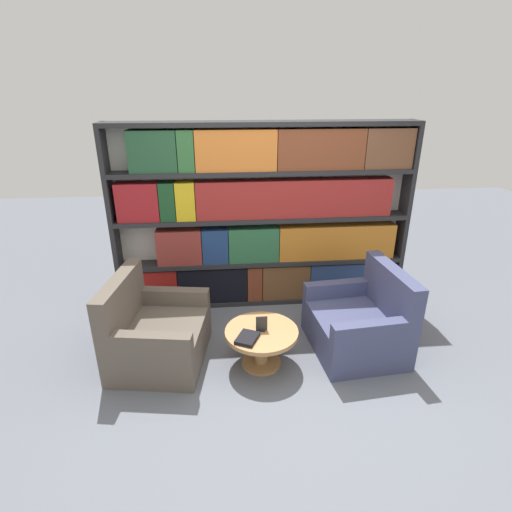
{
  "coord_description": "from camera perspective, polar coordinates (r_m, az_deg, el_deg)",
  "views": [
    {
      "loc": [
        -0.49,
        -2.9,
        2.47
      ],
      "look_at": [
        -0.15,
        0.79,
        0.9
      ],
      "focal_mm": 28.0,
      "sensor_mm": 36.0,
      "label": 1
    }
  ],
  "objects": [
    {
      "name": "armchair_left",
      "position": [
        4.03,
        -14.26,
        -10.74
      ],
      "size": [
        0.96,
        1.05,
        0.86
      ],
      "rotation": [
        0.0,
        0.0,
        1.42
      ],
      "color": "brown",
      "rests_on": "ground_plane"
    },
    {
      "name": "stray_book",
      "position": [
        3.65,
        -1.25,
        -11.64
      ],
      "size": [
        0.25,
        0.27,
        0.03
      ],
      "color": "black",
      "rests_on": "coffee_table"
    },
    {
      "name": "bookshelf",
      "position": [
        4.66,
        1.36,
        5.34
      ],
      "size": [
        3.42,
        0.3,
        2.15
      ],
      "color": "silver",
      "rests_on": "ground_plane"
    },
    {
      "name": "table_sign",
      "position": [
        3.75,
        0.8,
        -9.78
      ],
      "size": [
        0.11,
        0.06,
        0.15
      ],
      "color": "black",
      "rests_on": "coffee_table"
    },
    {
      "name": "ground_plane",
      "position": [
        3.84,
        3.42,
        -17.1
      ],
      "size": [
        14.0,
        14.0,
        0.0
      ],
      "primitive_type": "plane",
      "color": "slate"
    },
    {
      "name": "coffee_table",
      "position": [
        3.84,
        0.79,
        -11.92
      ],
      "size": [
        0.69,
        0.69,
        0.38
      ],
      "color": "#AD7F4C",
      "rests_on": "ground_plane"
    },
    {
      "name": "armchair_right",
      "position": [
        4.2,
        14.61,
        -9.3
      ],
      "size": [
        0.91,
        1.01,
        0.86
      ],
      "rotation": [
        0.0,
        0.0,
        -1.48
      ],
      "color": "#42476B",
      "rests_on": "ground_plane"
    }
  ]
}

